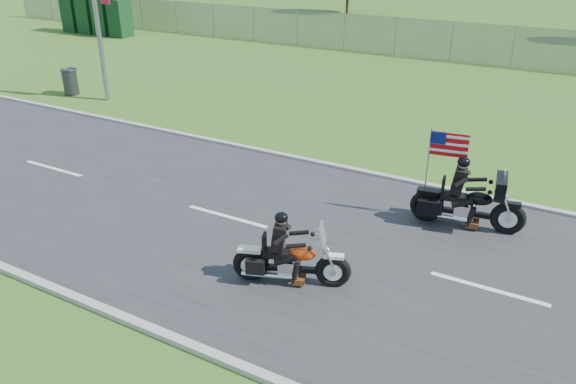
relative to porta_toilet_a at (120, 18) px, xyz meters
The scene contains 12 objects.
ground 27.83m from the porta_toilet_a, 37.69° to the right, with size 420.00×420.00×0.00m, color #39551A.
road 27.83m from the porta_toilet_a, 37.69° to the right, with size 120.00×8.00×0.04m, color #28282B.
curb_north 25.55m from the porta_toilet_a, 30.48° to the right, with size 120.00×0.18×0.12m, color #9E9B93.
curb_south 30.47m from the porta_toilet_a, 43.74° to the right, with size 120.00×0.18×0.12m, color #9E9B93.
fence 17.26m from the porta_toilet_a, 10.01° to the left, with size 60.00×0.03×2.00m, color gray.
porta_toilet_a is the anchor object (origin of this frame).
porta_toilet_b 1.40m from the porta_toilet_a, behind, with size 1.10×1.10×2.30m, color #103316.
porta_toilet_c 2.80m from the porta_toilet_a, behind, with size 1.10×1.10×2.30m, color #103316.
porta_toilet_d 4.20m from the porta_toilet_a, behind, with size 1.10×1.10×2.30m, color #103316.
motorcycle_lead 29.30m from the porta_toilet_a, 39.51° to the right, with size 2.19×1.10×1.54m.
motorcycle_follow 29.00m from the porta_toilet_a, 30.47° to the right, with size 2.55×0.97×2.13m.
trash_can 13.76m from the porta_toilet_a, 53.97° to the right, with size 0.59×0.59×1.02m, color #3D3D42.
Camera 1 is at (5.02, -9.54, 6.21)m, focal length 35.00 mm.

